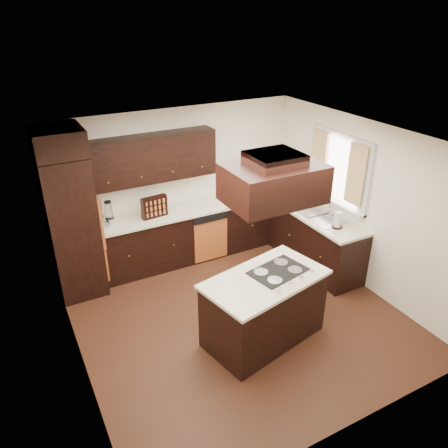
% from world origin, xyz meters
% --- Properties ---
extents(floor, '(4.20, 4.20, 0.02)m').
position_xyz_m(floor, '(0.00, 0.00, -0.01)').
color(floor, '#552D1B').
rests_on(floor, ground).
extents(ceiling, '(4.20, 4.20, 0.02)m').
position_xyz_m(ceiling, '(0.00, 0.00, 2.51)').
color(ceiling, white).
rests_on(ceiling, ground).
extents(wall_back, '(4.20, 0.02, 2.50)m').
position_xyz_m(wall_back, '(0.00, 2.11, 1.25)').
color(wall_back, white).
rests_on(wall_back, ground).
extents(wall_front, '(4.20, 0.02, 2.50)m').
position_xyz_m(wall_front, '(0.00, -2.11, 1.25)').
color(wall_front, white).
rests_on(wall_front, ground).
extents(wall_left, '(0.02, 4.20, 2.50)m').
position_xyz_m(wall_left, '(-2.11, 0.00, 1.25)').
color(wall_left, white).
rests_on(wall_left, ground).
extents(wall_right, '(0.02, 4.20, 2.50)m').
position_xyz_m(wall_right, '(2.11, 0.00, 1.25)').
color(wall_right, white).
rests_on(wall_right, ground).
extents(oven_column, '(0.65, 0.75, 2.12)m').
position_xyz_m(oven_column, '(-1.78, 1.71, 1.06)').
color(oven_column, black).
rests_on(oven_column, floor).
extents(wall_oven_face, '(0.05, 0.62, 0.78)m').
position_xyz_m(wall_oven_face, '(-1.43, 1.71, 1.12)').
color(wall_oven_face, '#C1632C').
rests_on(wall_oven_face, oven_column).
extents(base_cabinets_back, '(2.93, 0.60, 0.88)m').
position_xyz_m(base_cabinets_back, '(0.03, 1.80, 0.44)').
color(base_cabinets_back, black).
rests_on(base_cabinets_back, floor).
extents(base_cabinets_right, '(0.60, 2.40, 0.88)m').
position_xyz_m(base_cabinets_right, '(1.80, 0.90, 0.44)').
color(base_cabinets_right, black).
rests_on(base_cabinets_right, floor).
extents(countertop_back, '(2.93, 0.63, 0.04)m').
position_xyz_m(countertop_back, '(0.03, 1.79, 0.90)').
color(countertop_back, beige).
rests_on(countertop_back, base_cabinets_back).
extents(countertop_right, '(0.63, 2.40, 0.04)m').
position_xyz_m(countertop_right, '(1.79, 0.90, 0.90)').
color(countertop_right, beige).
rests_on(countertop_right, base_cabinets_right).
extents(upper_cabinets, '(2.00, 0.34, 0.72)m').
position_xyz_m(upper_cabinets, '(-0.43, 1.93, 1.81)').
color(upper_cabinets, black).
rests_on(upper_cabinets, wall_back).
extents(dishwasher_front, '(0.60, 0.05, 0.72)m').
position_xyz_m(dishwasher_front, '(0.33, 1.50, 0.40)').
color(dishwasher_front, '#C1632C').
rests_on(dishwasher_front, floor).
extents(window_frame, '(0.06, 1.32, 1.12)m').
position_xyz_m(window_frame, '(2.07, 0.55, 1.65)').
color(window_frame, silver).
rests_on(window_frame, wall_right).
extents(window_pane, '(0.00, 1.20, 1.00)m').
position_xyz_m(window_pane, '(2.10, 0.55, 1.65)').
color(window_pane, white).
rests_on(window_pane, wall_right).
extents(curtain_left, '(0.02, 0.34, 0.90)m').
position_xyz_m(curtain_left, '(2.01, 0.13, 1.70)').
color(curtain_left, '#F9EAB6').
rests_on(curtain_left, wall_right).
extents(curtain_right, '(0.02, 0.34, 0.90)m').
position_xyz_m(curtain_right, '(2.01, 0.97, 1.70)').
color(curtain_right, '#F9EAB6').
rests_on(curtain_right, wall_right).
extents(sink_rim, '(0.52, 0.84, 0.01)m').
position_xyz_m(sink_rim, '(1.80, 0.55, 0.92)').
color(sink_rim, silver).
rests_on(sink_rim, countertop_right).
extents(island, '(1.61, 1.09, 0.88)m').
position_xyz_m(island, '(0.07, -0.53, 0.44)').
color(island, black).
rests_on(island, floor).
extents(island_top, '(1.67, 1.16, 0.04)m').
position_xyz_m(island_top, '(0.07, -0.53, 0.90)').
color(island_top, beige).
rests_on(island_top, island).
extents(cooktop, '(0.78, 0.60, 0.01)m').
position_xyz_m(cooktop, '(0.29, -0.48, 0.93)').
color(cooktop, black).
rests_on(cooktop, island_top).
extents(range_hood, '(1.05, 0.72, 0.42)m').
position_xyz_m(range_hood, '(0.10, -0.55, 2.16)').
color(range_hood, black).
rests_on(range_hood, ceiling).
extents(hood_duct, '(0.55, 0.50, 0.13)m').
position_xyz_m(hood_duct, '(0.10, -0.55, 2.44)').
color(hood_duct, black).
rests_on(hood_duct, ceiling).
extents(blender_base, '(0.15, 0.15, 0.10)m').
position_xyz_m(blender_base, '(-1.22, 1.81, 0.97)').
color(blender_base, silver).
rests_on(blender_base, countertop_back).
extents(blender_pitcher, '(0.13, 0.13, 0.26)m').
position_xyz_m(blender_pitcher, '(-1.22, 1.81, 1.15)').
color(blender_pitcher, silver).
rests_on(blender_pitcher, blender_base).
extents(spice_rack, '(0.42, 0.15, 0.34)m').
position_xyz_m(spice_rack, '(-0.52, 1.73, 1.09)').
color(spice_rack, black).
rests_on(spice_rack, countertop_back).
extents(mixing_bowl, '(0.28, 0.28, 0.05)m').
position_xyz_m(mixing_bowl, '(-1.34, 1.73, 0.95)').
color(mixing_bowl, silver).
rests_on(mixing_bowl, countertop_back).
extents(soap_bottle, '(0.10, 0.10, 0.17)m').
position_xyz_m(soap_bottle, '(1.76, 0.97, 1.01)').
color(soap_bottle, silver).
rests_on(soap_bottle, countertop_right).
extents(paper_towel, '(0.12, 0.12, 0.25)m').
position_xyz_m(paper_towel, '(1.75, 0.10, 1.05)').
color(paper_towel, silver).
rests_on(paper_towel, countertop_right).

